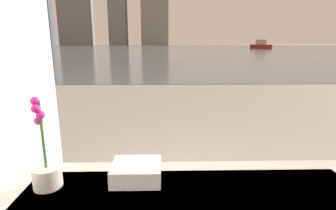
# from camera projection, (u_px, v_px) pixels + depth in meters

# --- Properties ---
(potted_orchid) EXTENTS (0.13, 0.13, 0.42)m
(potted_orchid) POSITION_uv_depth(u_px,v_px,m) (46.00, 169.00, 1.17)
(potted_orchid) COLOR silver
(potted_orchid) RESTS_ON bathtub
(towel_stack) EXTENTS (0.23, 0.20, 0.08)m
(towel_stack) POSITION_uv_depth(u_px,v_px,m) (137.00, 171.00, 1.24)
(towel_stack) COLOR white
(towel_stack) RESTS_ON bathtub
(harbor_water) EXTENTS (180.00, 110.00, 0.01)m
(harbor_water) POSITION_uv_depth(u_px,v_px,m) (163.00, 48.00, 60.89)
(harbor_water) COLOR slate
(harbor_water) RESTS_ON ground_plane
(harbor_boat_0) EXTENTS (2.78, 4.62, 1.64)m
(harbor_boat_0) POSITION_uv_depth(u_px,v_px,m) (261.00, 46.00, 48.54)
(harbor_boat_0) COLOR maroon
(harbor_boat_0) RESTS_ON harbor_water
(harbor_boat_3) EXTENTS (1.91, 2.99, 1.06)m
(harbor_boat_3) POSITION_uv_depth(u_px,v_px,m) (39.00, 45.00, 69.79)
(harbor_boat_3) COLOR #335647
(harbor_boat_3) RESTS_ON harbor_water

